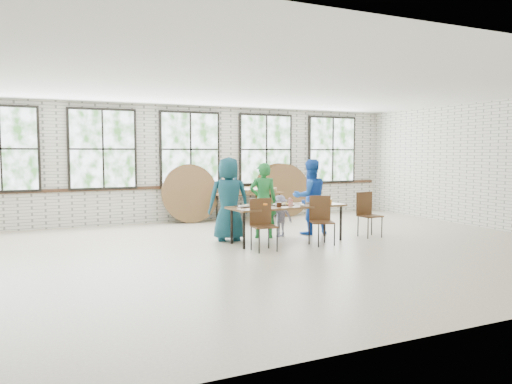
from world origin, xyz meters
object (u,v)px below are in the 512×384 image
chair_near_left (262,220)px  chair_near_right (321,216)px  dining_table (287,208)px  storage_table (248,195)px

chair_near_left → chair_near_right: 1.29m
dining_table → storage_table: (0.59, 3.19, -0.00)m
chair_near_left → chair_near_right: size_ratio=1.00×
chair_near_right → storage_table: 3.69m
dining_table → storage_table: 3.25m
dining_table → chair_near_right: 0.70m
dining_table → chair_near_left: 0.97m
chair_near_left → storage_table: bearing=74.9°
chair_near_right → storage_table: (0.11, 3.68, 0.13)m
chair_near_left → chair_near_right: bearing=7.0°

